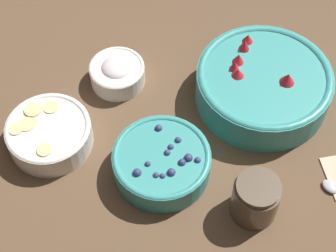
% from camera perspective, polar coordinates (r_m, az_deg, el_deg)
% --- Properties ---
extents(ground_plane, '(4.00, 4.00, 0.00)m').
position_cam_1_polar(ground_plane, '(1.09, 2.87, -0.17)').
color(ground_plane, brown).
extents(bowl_strawberries, '(0.26, 0.26, 0.10)m').
position_cam_1_polar(bowl_strawberries, '(1.11, 9.65, 4.27)').
color(bowl_strawberries, teal).
rests_on(bowl_strawberries, ground_plane).
extents(bowl_blueberries, '(0.18, 0.18, 0.06)m').
position_cam_1_polar(bowl_blueberries, '(1.01, -0.64, -3.63)').
color(bowl_blueberries, teal).
rests_on(bowl_blueberries, ground_plane).
extents(bowl_bananas, '(0.16, 0.16, 0.05)m').
position_cam_1_polar(bowl_bananas, '(1.07, -12.00, -0.70)').
color(bowl_bananas, white).
rests_on(bowl_bananas, ground_plane).
extents(bowl_cream, '(0.11, 0.11, 0.05)m').
position_cam_1_polar(bowl_cream, '(1.14, -5.18, 5.48)').
color(bowl_cream, white).
rests_on(bowl_cream, ground_plane).
extents(jar_chocolate, '(0.08, 0.08, 0.09)m').
position_cam_1_polar(jar_chocolate, '(0.98, 8.86, -7.36)').
color(jar_chocolate, brown).
rests_on(jar_chocolate, ground_plane).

